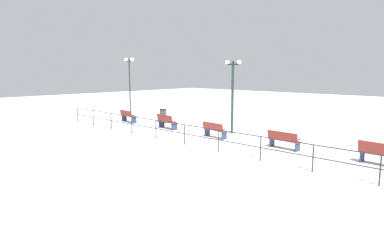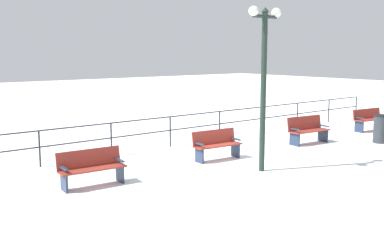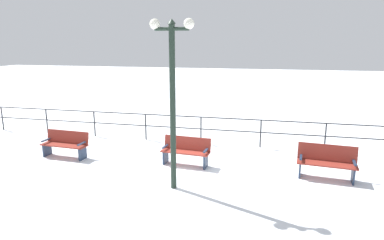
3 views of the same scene
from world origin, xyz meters
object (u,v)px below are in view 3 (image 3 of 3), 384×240
object	(u,v)px
lamppost_middle	(172,83)
bench_fourth	(327,162)
bench_second	(65,144)
bench_third	(186,151)

from	to	relation	value
lamppost_middle	bench_fourth	bearing A→B (deg)	111.70
bench_second	bench_fourth	bearing A→B (deg)	94.20
bench_second	lamppost_middle	size ratio (longest dim) A/B	0.38
bench_second	bench_third	world-z (taller)	bench_third
bench_fourth	bench_third	bearing A→B (deg)	-85.88
bench_second	lamppost_middle	bearing A→B (deg)	73.68
bench_fourth	lamppost_middle	bearing A→B (deg)	-62.30
bench_third	bench_second	bearing A→B (deg)	-82.44
bench_second	bench_third	distance (m)	4.12
bench_second	lamppost_middle	distance (m)	5.06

